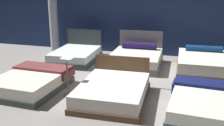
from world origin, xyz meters
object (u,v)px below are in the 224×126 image
(bed_4, at_px, (136,59))
(bed_0, at_px, (31,82))
(bed_1, at_px, (113,91))
(bed_3, at_px, (76,55))
(price_sign, at_px, (68,82))
(bed_5, at_px, (204,64))
(support_pillar, at_px, (53,8))
(bed_2, at_px, (207,103))

(bed_4, bearing_deg, bed_0, -128.32)
(bed_1, bearing_deg, bed_3, 126.10)
(bed_0, relative_size, price_sign, 2.07)
(bed_5, relative_size, support_pillar, 0.61)
(bed_5, height_order, support_pillar, support_pillar)
(bed_5, distance_m, price_sign, 4.31)
(bed_3, distance_m, price_sign, 3.05)
(bed_1, bearing_deg, bed_2, -3.44)
(bed_1, height_order, bed_2, bed_1)
(price_sign, bearing_deg, bed_5, 41.48)
(bed_0, height_order, bed_1, bed_1)
(bed_0, bearing_deg, support_pillar, 112.09)
(support_pillar, bearing_deg, bed_2, -33.91)
(bed_4, relative_size, bed_5, 0.93)
(bed_1, distance_m, support_pillar, 5.50)
(bed_1, relative_size, price_sign, 2.22)
(bed_5, bearing_deg, price_sign, -140.32)
(bed_4, xyz_separation_m, bed_5, (2.16, -0.07, 0.01))
(bed_1, relative_size, bed_5, 0.98)
(bed_5, bearing_deg, bed_3, 178.34)
(bed_5, distance_m, support_pillar, 6.05)
(price_sign, distance_m, support_pillar, 4.88)
(bed_2, distance_m, bed_3, 5.09)
(bed_1, relative_size, bed_3, 1.03)
(bed_4, xyz_separation_m, price_sign, (-1.06, -2.92, 0.11))
(bed_2, relative_size, support_pillar, 0.59)
(bed_1, height_order, price_sign, price_sign)
(bed_0, relative_size, bed_5, 0.92)
(bed_1, xyz_separation_m, bed_4, (-0.05, 2.81, 0.04))
(bed_3, bearing_deg, bed_1, -54.30)
(bed_2, height_order, bed_4, bed_4)
(support_pillar, bearing_deg, bed_1, -46.31)
(bed_1, bearing_deg, support_pillar, 130.77)
(bed_0, xyz_separation_m, bed_4, (2.13, 2.86, 0.04))
(bed_3, height_order, bed_4, bed_4)
(bed_5, height_order, price_sign, price_sign)
(support_pillar, bearing_deg, bed_0, -69.20)
(support_pillar, bearing_deg, price_sign, -57.16)
(bed_0, distance_m, bed_2, 4.24)
(bed_0, xyz_separation_m, bed_3, (-0.03, 2.78, 0.00))
(bed_1, xyz_separation_m, bed_2, (2.06, -0.02, -0.02))
(bed_0, xyz_separation_m, bed_1, (2.18, 0.05, -0.00))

